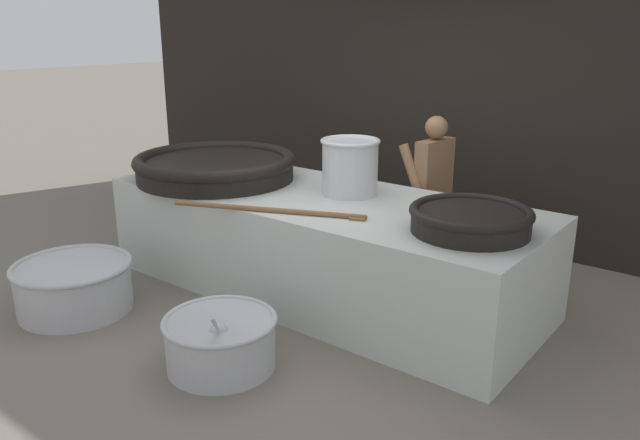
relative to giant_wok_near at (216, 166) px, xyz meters
The scene contains 10 objects.
ground_plane 1.52m from the giant_wok_near, ahead, with size 60.00×60.00×0.00m, color slate.
back_wall 2.76m from the giant_wok_near, 64.18° to the left, with size 9.25×0.24×3.85m, color black.
hearth_platform 1.28m from the giant_wok_near, ahead, with size 3.84×1.48×0.87m.
giant_wok_near is the anchor object (origin of this frame).
giant_wok_far 2.57m from the giant_wok_near, ahead, with size 0.86×0.86×0.18m.
stock_pot 1.35m from the giant_wok_near, 14.74° to the left, with size 0.51×0.51×0.48m.
stirring_paddle 1.27m from the giant_wok_near, 22.02° to the right, with size 1.46×0.68×0.04m.
cook 2.04m from the giant_wok_near, 35.39° to the left, with size 0.37×0.56×1.48m.
prep_bowl_vegetables 2.07m from the giant_wok_near, 43.05° to the right, with size 0.84×0.85×0.68m.
prep_bowl_meat 1.64m from the giant_wok_near, 98.43° to the right, with size 0.96×0.96×0.42m.
Camera 1 is at (3.16, -4.04, 2.27)m, focal length 35.00 mm.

